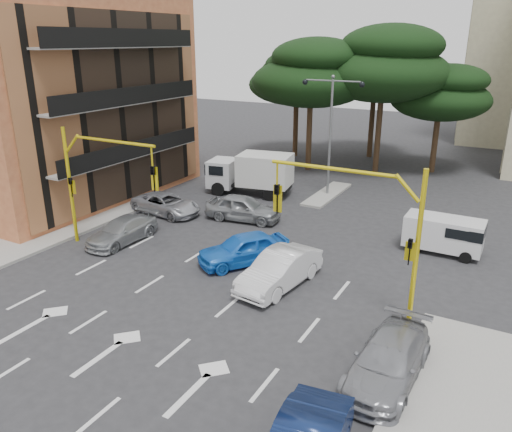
{
  "coord_description": "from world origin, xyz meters",
  "views": [
    {
      "loc": [
        11.39,
        -14.76,
        10.04
      ],
      "look_at": [
        -0.05,
        6.03,
        1.6
      ],
      "focal_mm": 35.0,
      "sensor_mm": 36.0,
      "label": 1
    }
  ],
  "objects_px": {
    "street_lamp_center": "(331,115)",
    "van_white": "(443,235)",
    "car_silver_parked": "(388,361)",
    "signal_mast_left": "(94,174)",
    "car_blue_compact": "(244,249)",
    "box_truck_a": "(250,174)",
    "car_silver_wagon": "(122,231)",
    "car_silver_cross_b": "(243,208)",
    "signal_mast_right": "(368,220)",
    "car_white_hatch": "(280,270)",
    "car_silver_cross_a": "(166,204)"
  },
  "relations": [
    {
      "from": "van_white",
      "to": "car_silver_cross_a",
      "type": "bearing_deg",
      "value": -82.07
    },
    {
      "from": "signal_mast_left",
      "to": "car_white_hatch",
      "type": "distance_m",
      "value": 10.31
    },
    {
      "from": "car_blue_compact",
      "to": "signal_mast_right",
      "type": "bearing_deg",
      "value": 20.08
    },
    {
      "from": "car_white_hatch",
      "to": "car_silver_cross_b",
      "type": "relative_size",
      "value": 1.05
    },
    {
      "from": "car_silver_cross_a",
      "to": "box_truck_a",
      "type": "height_order",
      "value": "box_truck_a"
    },
    {
      "from": "van_white",
      "to": "signal_mast_left",
      "type": "bearing_deg",
      "value": -62.6
    },
    {
      "from": "signal_mast_right",
      "to": "car_silver_cross_a",
      "type": "distance_m",
      "value": 15.46
    },
    {
      "from": "car_silver_parked",
      "to": "box_truck_a",
      "type": "xyz_separation_m",
      "value": [
        -13.45,
        15.2,
        0.74
      ]
    },
    {
      "from": "box_truck_a",
      "to": "signal_mast_left",
      "type": "bearing_deg",
      "value": 159.67
    },
    {
      "from": "signal_mast_right",
      "to": "car_silver_parked",
      "type": "relative_size",
      "value": 1.29
    },
    {
      "from": "street_lamp_center",
      "to": "car_silver_cross_a",
      "type": "relative_size",
      "value": 1.74
    },
    {
      "from": "van_white",
      "to": "box_truck_a",
      "type": "relative_size",
      "value": 0.64
    },
    {
      "from": "car_silver_wagon",
      "to": "car_blue_compact",
      "type": "bearing_deg",
      "value": 7.6
    },
    {
      "from": "street_lamp_center",
      "to": "car_white_hatch",
      "type": "height_order",
      "value": "street_lamp_center"
    },
    {
      "from": "signal_mast_right",
      "to": "car_silver_cross_b",
      "type": "xyz_separation_m",
      "value": [
        -9.34,
        7.01,
        -3.13
      ]
    },
    {
      "from": "box_truck_a",
      "to": "car_silver_parked",
      "type": "bearing_deg",
      "value": -148.93
    },
    {
      "from": "car_blue_compact",
      "to": "box_truck_a",
      "type": "relative_size",
      "value": 0.76
    },
    {
      "from": "street_lamp_center",
      "to": "car_silver_parked",
      "type": "distance_m",
      "value": 20.04
    },
    {
      "from": "car_white_hatch",
      "to": "car_blue_compact",
      "type": "height_order",
      "value": "car_white_hatch"
    },
    {
      "from": "car_silver_parked",
      "to": "box_truck_a",
      "type": "bearing_deg",
      "value": 133.7
    },
    {
      "from": "car_blue_compact",
      "to": "car_silver_parked",
      "type": "distance_m",
      "value": 9.74
    },
    {
      "from": "street_lamp_center",
      "to": "car_silver_wagon",
      "type": "relative_size",
      "value": 1.82
    },
    {
      "from": "street_lamp_center",
      "to": "van_white",
      "type": "bearing_deg",
      "value": -36.52
    },
    {
      "from": "box_truck_a",
      "to": "car_silver_cross_a",
      "type": "bearing_deg",
      "value": 147.7
    },
    {
      "from": "car_silver_wagon",
      "to": "car_silver_cross_b",
      "type": "xyz_separation_m",
      "value": [
        3.87,
        5.92,
        0.13
      ]
    },
    {
      "from": "car_blue_compact",
      "to": "car_silver_wagon",
      "type": "height_order",
      "value": "car_blue_compact"
    },
    {
      "from": "car_white_hatch",
      "to": "box_truck_a",
      "type": "distance_m",
      "value": 13.64
    },
    {
      "from": "car_silver_cross_a",
      "to": "van_white",
      "type": "bearing_deg",
      "value": -77.16
    },
    {
      "from": "car_silver_cross_b",
      "to": "box_truck_a",
      "type": "bearing_deg",
      "value": 16.73
    },
    {
      "from": "car_silver_parked",
      "to": "van_white",
      "type": "distance_m",
      "value": 11.14
    },
    {
      "from": "street_lamp_center",
      "to": "car_white_hatch",
      "type": "relative_size",
      "value": 1.67
    },
    {
      "from": "car_white_hatch",
      "to": "car_blue_compact",
      "type": "relative_size",
      "value": 1.06
    },
    {
      "from": "car_silver_wagon",
      "to": "box_truck_a",
      "type": "height_order",
      "value": "box_truck_a"
    },
    {
      "from": "signal_mast_left",
      "to": "van_white",
      "type": "bearing_deg",
      "value": 26.84
    },
    {
      "from": "signal_mast_left",
      "to": "car_blue_compact",
      "type": "height_order",
      "value": "signal_mast_left"
    },
    {
      "from": "signal_mast_right",
      "to": "signal_mast_left",
      "type": "bearing_deg",
      "value": 180.0
    },
    {
      "from": "signal_mast_left",
      "to": "car_silver_parked",
      "type": "height_order",
      "value": "signal_mast_left"
    },
    {
      "from": "signal_mast_right",
      "to": "signal_mast_left",
      "type": "distance_m",
      "value": 13.61
    },
    {
      "from": "car_silver_wagon",
      "to": "car_silver_parked",
      "type": "xyz_separation_m",
      "value": [
        15.1,
        -4.49,
        0.06
      ]
    },
    {
      "from": "car_silver_cross_b",
      "to": "signal_mast_right",
      "type": "bearing_deg",
      "value": -134.99
    },
    {
      "from": "car_silver_wagon",
      "to": "car_silver_cross_b",
      "type": "relative_size",
      "value": 0.97
    },
    {
      "from": "car_silver_cross_a",
      "to": "car_silver_parked",
      "type": "bearing_deg",
      "value": -114.35
    },
    {
      "from": "signal_mast_left",
      "to": "box_truck_a",
      "type": "distance_m",
      "value": 12.22
    },
    {
      "from": "car_blue_compact",
      "to": "car_silver_wagon",
      "type": "distance_m",
      "value": 6.95
    },
    {
      "from": "car_blue_compact",
      "to": "street_lamp_center",
      "type": "bearing_deg",
      "value": 128.76
    },
    {
      "from": "car_silver_wagon",
      "to": "car_silver_cross_a",
      "type": "distance_m",
      "value": 4.69
    },
    {
      "from": "car_silver_cross_b",
      "to": "box_truck_a",
      "type": "height_order",
      "value": "box_truck_a"
    },
    {
      "from": "signal_mast_left",
      "to": "car_silver_cross_b",
      "type": "distance_m",
      "value": 8.78
    },
    {
      "from": "car_silver_wagon",
      "to": "box_truck_a",
      "type": "bearing_deg",
      "value": 82.51
    },
    {
      "from": "street_lamp_center",
      "to": "box_truck_a",
      "type": "height_order",
      "value": "street_lamp_center"
    }
  ]
}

